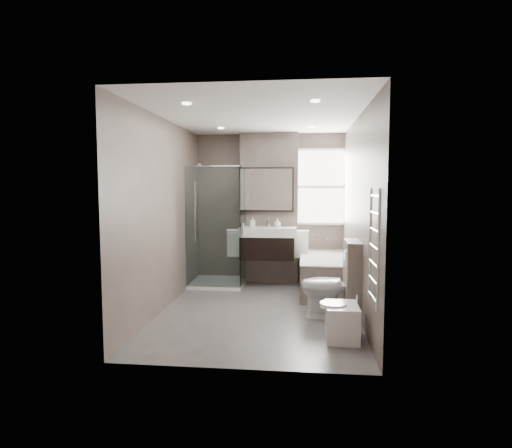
# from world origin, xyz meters

# --- Properties ---
(room) EXTENTS (2.70, 3.90, 2.70)m
(room) POSITION_xyz_m (0.00, 0.00, 1.30)
(room) COLOR #504C4A
(room) RESTS_ON ground
(vanity_pier) EXTENTS (1.00, 0.25, 2.60)m
(vanity_pier) POSITION_xyz_m (0.00, 1.77, 1.30)
(vanity_pier) COLOR brown
(vanity_pier) RESTS_ON ground
(vanity) EXTENTS (0.95, 0.47, 0.66)m
(vanity) POSITION_xyz_m (0.00, 1.43, 0.74)
(vanity) COLOR black
(vanity) RESTS_ON vanity_pier
(mirror_cabinet) EXTENTS (0.86, 0.08, 0.76)m
(mirror_cabinet) POSITION_xyz_m (0.00, 1.61, 1.63)
(mirror_cabinet) COLOR black
(mirror_cabinet) RESTS_ON vanity_pier
(towel_left) EXTENTS (0.24, 0.06, 0.44)m
(towel_left) POSITION_xyz_m (-0.56, 1.40, 0.72)
(towel_left) COLOR white
(towel_left) RESTS_ON vanity_pier
(towel_right) EXTENTS (0.24, 0.06, 0.44)m
(towel_right) POSITION_xyz_m (0.56, 1.40, 0.72)
(towel_right) COLOR white
(towel_right) RESTS_ON vanity_pier
(shower_enclosure) EXTENTS (0.90, 0.90, 2.00)m
(shower_enclosure) POSITION_xyz_m (-0.75, 1.35, 0.49)
(shower_enclosure) COLOR white
(shower_enclosure) RESTS_ON ground
(bathtub) EXTENTS (0.75, 1.60, 0.57)m
(bathtub) POSITION_xyz_m (0.92, 1.10, 0.32)
(bathtub) COLOR brown
(bathtub) RESTS_ON ground
(window) EXTENTS (0.98, 0.06, 1.33)m
(window) POSITION_xyz_m (0.90, 1.88, 1.68)
(window) COLOR white
(window) RESTS_ON room
(toilet) EXTENTS (0.80, 0.46, 0.82)m
(toilet) POSITION_xyz_m (0.97, -0.22, 0.41)
(toilet) COLOR white
(toilet) RESTS_ON ground
(cistern_box) EXTENTS (0.19, 0.55, 1.00)m
(cistern_box) POSITION_xyz_m (1.21, -0.25, 0.50)
(cistern_box) COLOR brown
(cistern_box) RESTS_ON ground
(bidet) EXTENTS (0.42, 0.49, 0.51)m
(bidet) POSITION_xyz_m (1.01, -1.01, 0.21)
(bidet) COLOR white
(bidet) RESTS_ON ground
(towel_radiator) EXTENTS (0.03, 0.49, 1.10)m
(towel_radiator) POSITION_xyz_m (1.25, -1.60, 1.12)
(towel_radiator) COLOR silver
(towel_radiator) RESTS_ON room
(soap_bottle_a) EXTENTS (0.08, 0.08, 0.17)m
(soap_bottle_a) POSITION_xyz_m (-0.25, 1.41, 1.09)
(soap_bottle_a) COLOR white
(soap_bottle_a) RESTS_ON vanity
(soap_bottle_b) EXTENTS (0.11, 0.11, 0.14)m
(soap_bottle_b) POSITION_xyz_m (0.16, 1.50, 1.07)
(soap_bottle_b) COLOR white
(soap_bottle_b) RESTS_ON vanity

